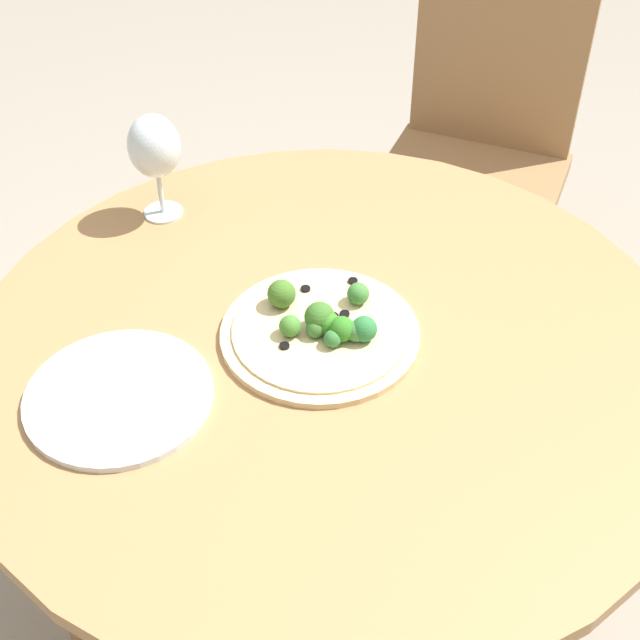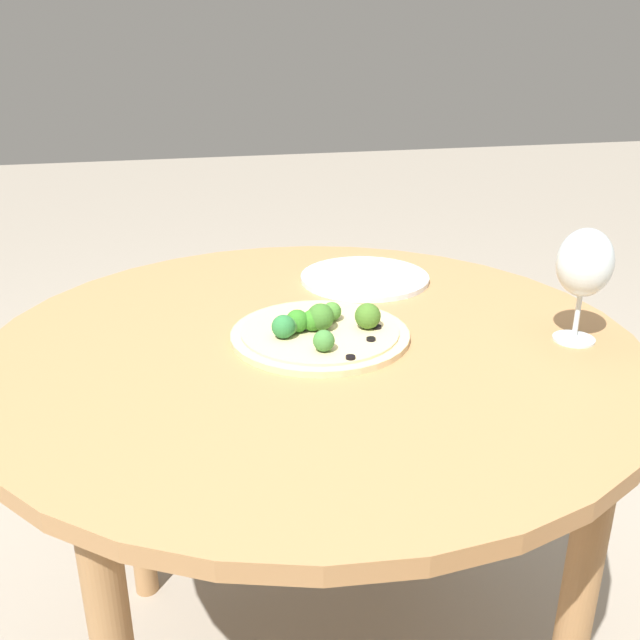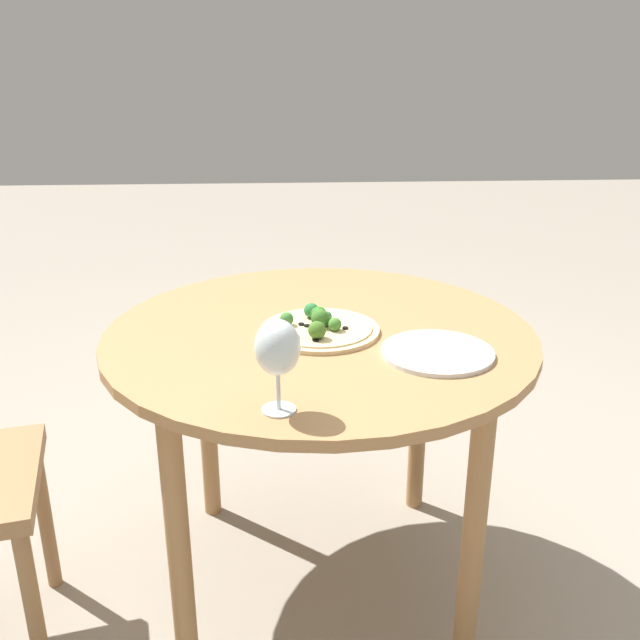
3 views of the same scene
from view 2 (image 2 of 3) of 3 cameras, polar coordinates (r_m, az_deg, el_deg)
The scene contains 4 objects.
dining_table at distance 1.14m, azimuth -0.59°, elevation -5.59°, with size 1.00×1.00×0.72m.
pizza at distance 1.10m, azimuth -0.01°, elevation -0.83°, with size 0.28×0.28×0.06m.
wine_glass at distance 1.12m, azimuth 20.42°, elevation 4.18°, with size 0.08×0.08×0.18m.
plate_near at distance 1.36m, azimuth 3.60°, elevation 3.39°, with size 0.24×0.24×0.01m.
Camera 2 is at (-0.98, 0.21, 1.16)m, focal length 40.00 mm.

